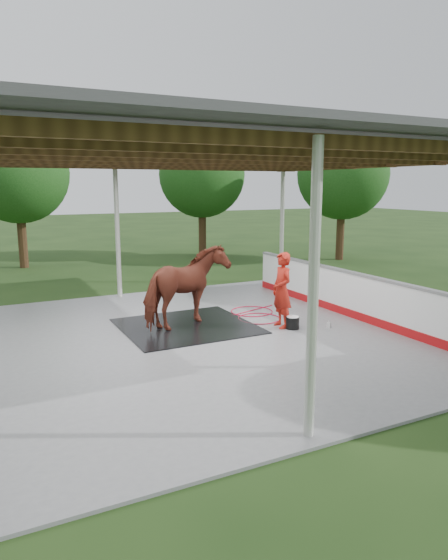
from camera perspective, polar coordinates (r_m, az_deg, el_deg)
name	(u,v)px	position (r m, az deg, el deg)	size (l,w,h in m)	color
ground	(178,341)	(10.89, -5.26, -6.98)	(100.00, 100.00, 0.00)	#1E3814
concrete_slab	(178,340)	(10.88, -5.27, -6.86)	(12.00, 10.00, 0.05)	slate
pavilion_structure	(175,152)	(10.39, -5.65, 14.32)	(12.60, 10.60, 4.05)	beige
dasher_board	(346,294)	(13.07, 13.80, -1.56)	(0.16, 8.00, 1.15)	#AA0E11
tree_belt	(173,163)	(11.33, -5.87, 13.12)	(28.00, 28.00, 5.80)	#382314
rubber_mat	(187,326)	(11.79, -4.26, -5.26)	(2.97, 2.79, 0.02)	black
horse	(186,287)	(11.57, -4.33, -0.80)	(1.00, 2.19, 1.85)	maroon
handler	(282,290)	(11.59, 6.63, -1.17)	(0.64, 0.42, 1.76)	#A91C12
wash_bucket	(292,322)	(11.66, 7.84, -4.81)	(0.31, 0.31, 0.29)	black
soap_bottle_a	(291,322)	(11.71, 7.68, -4.74)	(0.12, 0.12, 0.30)	silver
soap_bottle_b	(329,324)	(11.89, 11.90, -4.93)	(0.08, 0.09, 0.19)	#338CD8
hose_coil	(255,315)	(12.80, 3.57, -3.96)	(1.56, 1.78, 0.02)	red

